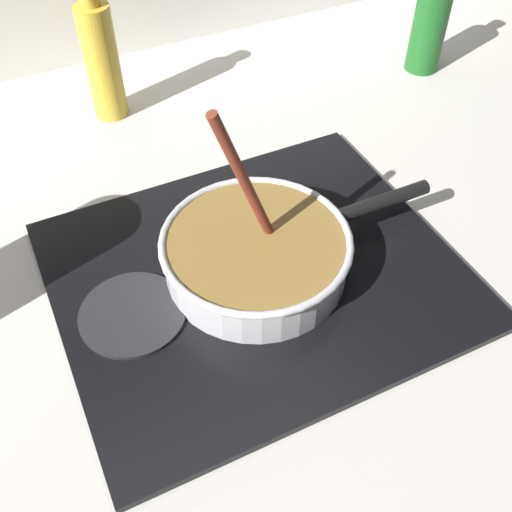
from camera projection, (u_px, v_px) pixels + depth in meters
ground at (222, 344)px, 0.81m from camera, size 2.40×1.60×0.04m
hob_plate at (256, 273)px, 0.86m from camera, size 0.56×0.48×0.01m
burner_ring at (256, 269)px, 0.85m from camera, size 0.19×0.19×0.01m
spare_burner at (133, 314)px, 0.80m from camera, size 0.14×0.14×0.01m
cooking_pan at (257, 253)px, 0.83m from camera, size 0.42×0.27×0.28m
sauce_bottle at (101, 59)px, 1.07m from camera, size 0.06×0.06×0.26m
oil_bottle at (430, 24)px, 1.20m from camera, size 0.07×0.07×0.23m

